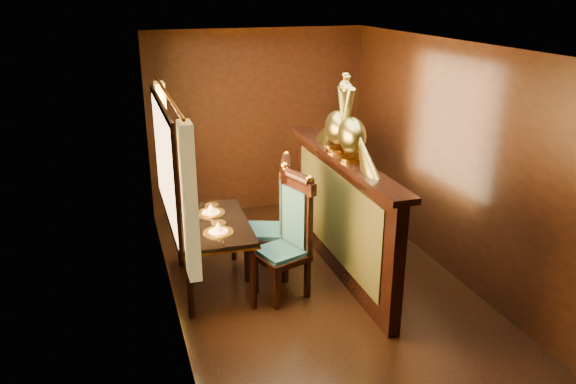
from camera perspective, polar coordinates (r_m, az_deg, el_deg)
The scene contains 8 objects.
ground at distance 6.01m, azimuth 3.41°, elevation -9.87°, with size 5.00×5.00×0.00m, color black.
room_shell at distance 5.38m, azimuth 2.84°, elevation 4.80°, with size 3.04×5.04×2.52m.
partition at distance 6.06m, azimuth 5.36°, elevation -2.17°, with size 0.26×2.70×1.36m.
dining_table at distance 5.83m, azimuth -7.76°, elevation -3.73°, with size 0.80×1.27×0.93m.
chair_left at distance 5.66m, azimuth 0.27°, elevation -4.02°, with size 0.60×0.62×1.32m.
chair_right at distance 6.02m, azimuth -1.04°, elevation -2.28°, with size 0.63×0.64×1.35m.
peacock_left at distance 5.56m, azimuth 6.57°, elevation 7.34°, with size 0.27×0.71×0.85m, color #194B33, non-canonical shape.
peacock_right at distance 5.88m, azimuth 5.13°, elevation 8.01°, with size 0.26×0.70×0.83m, color #194B33, non-canonical shape.
Camera 1 is at (-1.92, -4.84, 3.01)m, focal length 35.00 mm.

